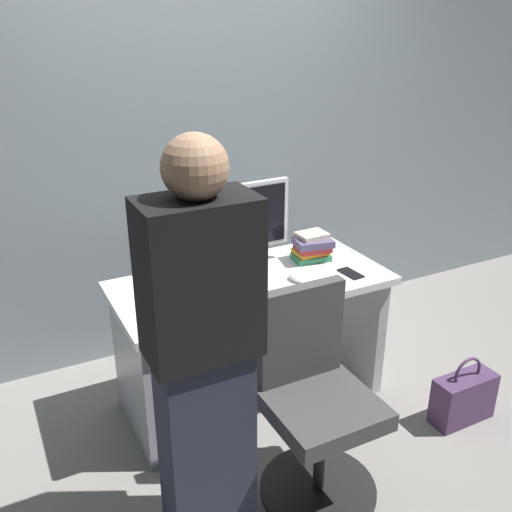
{
  "coord_description": "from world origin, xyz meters",
  "views": [
    {
      "loc": [
        -1.17,
        -2.33,
        1.97
      ],
      "look_at": [
        0.0,
        -0.05,
        0.88
      ],
      "focal_mm": 39.8,
      "sensor_mm": 36.0,
      "label": 1
    }
  ],
  "objects": [
    {
      "name": "ground_plane",
      "position": [
        0.0,
        0.0,
        0.0
      ],
      "size": [
        9.0,
        9.0,
        0.0
      ],
      "primitive_type": "plane",
      "color": "gray"
    },
    {
      "name": "wall_back",
      "position": [
        0.0,
        0.82,
        1.5
      ],
      "size": [
        6.4,
        0.1,
        3.0
      ],
      "primitive_type": "cube",
      "color": "gray",
      "rests_on": "ground"
    },
    {
      "name": "desk",
      "position": [
        0.0,
        0.0,
        0.5
      ],
      "size": [
        1.4,
        0.66,
        0.73
      ],
      "color": "white",
      "rests_on": "ground"
    },
    {
      "name": "office_chair",
      "position": [
        -0.05,
        -0.69,
        0.43
      ],
      "size": [
        0.52,
        0.52,
        0.94
      ],
      "color": "black",
      "rests_on": "ground"
    },
    {
      "name": "person_at_desk",
      "position": [
        -0.55,
        -0.69,
        0.84
      ],
      "size": [
        0.4,
        0.24,
        1.64
      ],
      "color": "#262838",
      "rests_on": "ground"
    },
    {
      "name": "monitor",
      "position": [
        0.03,
        0.17,
        0.98
      ],
      "size": [
        0.54,
        0.15,
        0.46
      ],
      "color": "silver",
      "rests_on": "desk"
    },
    {
      "name": "keyboard",
      "position": [
        -0.11,
        -0.13,
        0.74
      ],
      "size": [
        0.44,
        0.15,
        0.02
      ],
      "primitive_type": "cube",
      "rotation": [
        0.0,
        0.0,
        0.04
      ],
      "color": "white",
      "rests_on": "desk"
    },
    {
      "name": "mouse",
      "position": [
        0.19,
        -0.11,
        0.74
      ],
      "size": [
        0.06,
        0.1,
        0.03
      ],
      "primitive_type": "ellipsoid",
      "color": "white",
      "rests_on": "desk"
    },
    {
      "name": "cup_near_keyboard",
      "position": [
        -0.47,
        -0.13,
        0.78
      ],
      "size": [
        0.07,
        0.07,
        0.1
      ],
      "primitive_type": "cylinder",
      "color": "white",
      "rests_on": "desk"
    },
    {
      "name": "cup_by_monitor",
      "position": [
        -0.44,
        0.19,
        0.77
      ],
      "size": [
        0.08,
        0.08,
        0.09
      ],
      "primitive_type": "cylinder",
      "color": "#3372B2",
      "rests_on": "desk"
    },
    {
      "name": "book_stack",
      "position": [
        0.41,
        0.08,
        0.8
      ],
      "size": [
        0.22,
        0.19,
        0.15
      ],
      "color": "#338C59",
      "rests_on": "desk"
    },
    {
      "name": "cell_phone",
      "position": [
        0.49,
        -0.18,
        0.73
      ],
      "size": [
        0.08,
        0.15,
        0.01
      ],
      "primitive_type": "cube",
      "rotation": [
        0.0,
        0.0,
        0.07
      ],
      "color": "black",
      "rests_on": "desk"
    },
    {
      "name": "handbag",
      "position": [
        0.9,
        -0.67,
        0.14
      ],
      "size": [
        0.34,
        0.14,
        0.38
      ],
      "color": "#4C3356",
      "rests_on": "ground"
    }
  ]
}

